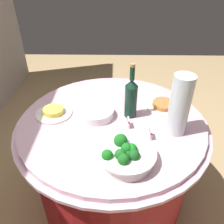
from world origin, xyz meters
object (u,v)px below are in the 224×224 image
object	(u,v)px
label_placard_front	(129,122)
broccoli_bowl	(126,155)
serving_tongs	(138,94)
plate_stack	(96,113)
decorative_fruit_vase	(179,108)
label_placard_mid	(150,133)
food_plate_fried_egg	(54,112)
food_plate_peanuts	(163,106)
wine_bottle	(131,97)

from	to	relation	value
label_placard_front	broccoli_bowl	bearing A→B (deg)	174.86
broccoli_bowl	serving_tongs	size ratio (longest dim) A/B	1.76
plate_stack	label_placard_front	world-z (taller)	label_placard_front
decorative_fruit_vase	label_placard_front	world-z (taller)	decorative_fruit_vase
serving_tongs	label_placard_mid	xyz separation A→B (m)	(-0.46, -0.03, 0.03)
broccoli_bowl	food_plate_fried_egg	world-z (taller)	broccoli_bowl
food_plate_peanuts	plate_stack	bearing A→B (deg)	103.45
wine_bottle	decorative_fruit_vase	size ratio (longest dim) A/B	0.99
food_plate_fried_egg	label_placard_mid	xyz separation A→B (m)	(-0.21, -0.57, 0.02)
food_plate_fried_egg	label_placard_mid	world-z (taller)	label_placard_mid
broccoli_bowl	decorative_fruit_vase	bearing A→B (deg)	-50.57
food_plate_fried_egg	food_plate_peanuts	size ratio (longest dim) A/B	1.00
food_plate_peanuts	label_placard_front	bearing A→B (deg)	130.57
serving_tongs	food_plate_peanuts	xyz separation A→B (m)	(-0.16, -0.15, 0.01)
food_plate_peanuts	label_placard_front	xyz separation A→B (m)	(-0.20, 0.23, 0.01)
decorative_fruit_vase	food_plate_fried_egg	size ratio (longest dim) A/B	1.55
serving_tongs	food_plate_peanuts	bearing A→B (deg)	-137.73
plate_stack	decorative_fruit_vase	distance (m)	0.48
serving_tongs	food_plate_fried_egg	size ratio (longest dim) A/B	0.72
food_plate_peanuts	label_placard_front	distance (m)	0.31
food_plate_fried_egg	label_placard_front	bearing A→B (deg)	-104.03
broccoli_bowl	food_plate_peanuts	xyz separation A→B (m)	(0.47, -0.26, -0.03)
broccoli_bowl	wine_bottle	bearing A→B (deg)	-5.90
label_placard_mid	wine_bottle	bearing A→B (deg)	25.28
wine_bottle	food_plate_fried_egg	bearing A→B (deg)	89.89
serving_tongs	label_placard_mid	size ratio (longest dim) A/B	2.89
wine_bottle	plate_stack	bearing A→B (deg)	94.01
plate_stack	serving_tongs	distance (m)	0.38
label_placard_front	food_plate_fried_egg	bearing A→B (deg)	75.97
food_plate_fried_egg	label_placard_mid	distance (m)	0.60
decorative_fruit_vase	food_plate_fried_egg	world-z (taller)	decorative_fruit_vase
broccoli_bowl	label_placard_mid	world-z (taller)	broccoli_bowl
broccoli_bowl	label_placard_front	xyz separation A→B (m)	(0.27, -0.02, -0.01)
food_plate_fried_egg	broccoli_bowl	bearing A→B (deg)	-131.43
plate_stack	broccoli_bowl	bearing A→B (deg)	-155.46
wine_bottle	label_placard_mid	size ratio (longest dim) A/B	6.11
plate_stack	label_placard_front	bearing A→B (deg)	-117.29
plate_stack	food_plate_fried_egg	world-z (taller)	plate_stack
wine_bottle	serving_tongs	world-z (taller)	wine_bottle
food_plate_fried_egg	serving_tongs	bearing A→B (deg)	-65.03
label_placard_mid	serving_tongs	bearing A→B (deg)	3.70
wine_bottle	decorative_fruit_vase	distance (m)	0.28
decorative_fruit_vase	food_plate_peanuts	world-z (taller)	decorative_fruit_vase
plate_stack	serving_tongs	size ratio (longest dim) A/B	1.32
wine_bottle	label_placard_front	size ratio (longest dim) A/B	6.11
serving_tongs	label_placard_front	distance (m)	0.37
decorative_fruit_vase	label_placard_mid	xyz separation A→B (m)	(-0.06, 0.14, -0.12)
label_placard_front	label_placard_mid	bearing A→B (deg)	-129.90
broccoli_bowl	plate_stack	xyz separation A→B (m)	(0.36, 0.17, -0.02)
plate_stack	label_placard_mid	size ratio (longest dim) A/B	3.82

